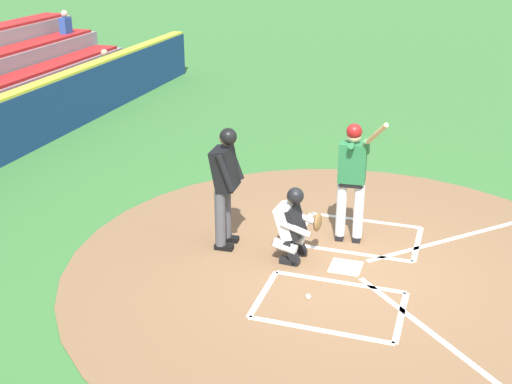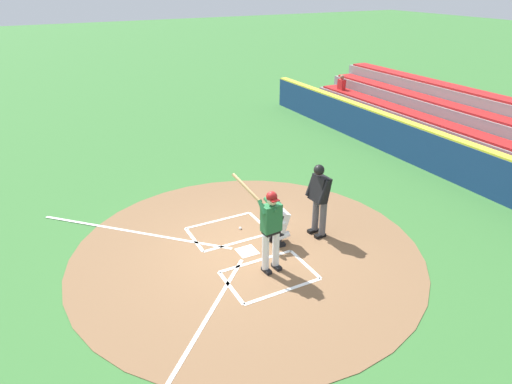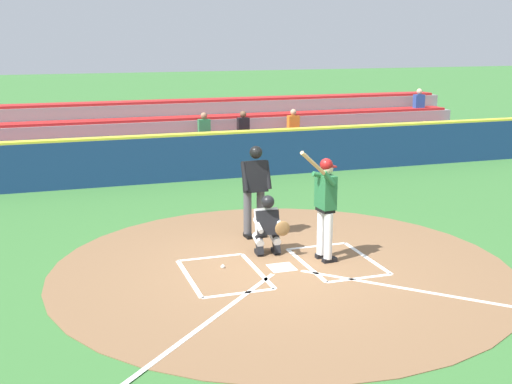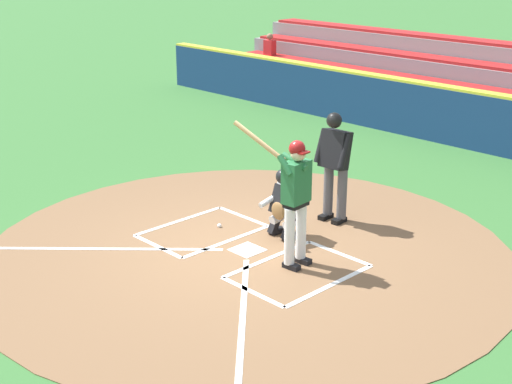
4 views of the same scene
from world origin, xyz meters
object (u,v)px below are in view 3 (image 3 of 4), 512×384
(catcher, at_px, (268,224))
(baseball, at_px, (223,267))
(batter, at_px, (325,202))
(plate_umpire, at_px, (255,185))

(catcher, xyz_separation_m, baseball, (1.00, 0.48, -0.55))
(catcher, bearing_deg, batter, 141.58)
(catcher, bearing_deg, plate_umpire, -95.11)
(catcher, height_order, plate_umpire, plate_umpire)
(catcher, height_order, baseball, catcher)
(batter, xyz_separation_m, baseball, (1.84, -0.18, -1.06))
(catcher, distance_m, baseball, 1.24)
(plate_umpire, bearing_deg, batter, 113.03)
(plate_umpire, bearing_deg, catcher, 84.89)
(batter, relative_size, plate_umpire, 1.14)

